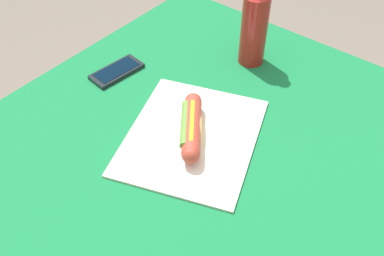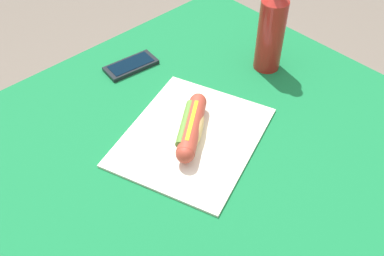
% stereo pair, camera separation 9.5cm
% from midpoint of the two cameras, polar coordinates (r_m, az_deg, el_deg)
% --- Properties ---
extents(dining_table, '(1.10, 0.90, 0.74)m').
position_cam_midpoint_polar(dining_table, '(1.05, -3.48, -7.84)').
color(dining_table, brown).
rests_on(dining_table, ground).
extents(paper_wrapper, '(0.40, 0.37, 0.01)m').
position_cam_midpoint_polar(paper_wrapper, '(0.97, -2.80, -1.27)').
color(paper_wrapper, silver).
rests_on(paper_wrapper, dining_table).
extents(hot_dog, '(0.17, 0.14, 0.05)m').
position_cam_midpoint_polar(hot_dog, '(0.94, -2.92, -0.00)').
color(hot_dog, '#DBB26B').
rests_on(hot_dog, paper_wrapper).
extents(cell_phone, '(0.14, 0.08, 0.01)m').
position_cam_midpoint_polar(cell_phone, '(1.16, -12.13, 7.14)').
color(cell_phone, black).
rests_on(cell_phone, dining_table).
extents(soda_bottle, '(0.07, 0.07, 0.25)m').
position_cam_midpoint_polar(soda_bottle, '(1.12, 5.73, 13.22)').
color(soda_bottle, maroon).
rests_on(soda_bottle, dining_table).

